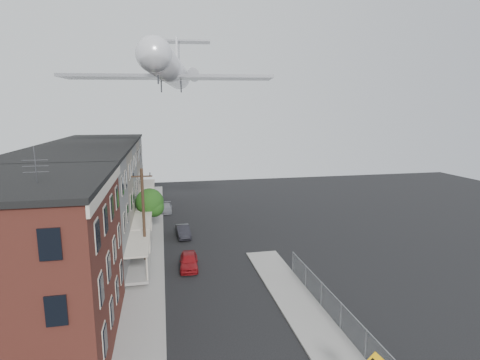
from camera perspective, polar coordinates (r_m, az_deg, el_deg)
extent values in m
cube|color=gray|center=(41.51, -13.69, -9.35)|extent=(3.00, 62.00, 0.12)
cube|color=gray|center=(26.87, 10.94, -20.66)|extent=(3.00, 26.00, 0.12)
cube|color=gray|center=(41.47, -11.66, -9.27)|extent=(0.15, 62.00, 0.14)
cube|color=gray|center=(26.39, 7.83, -21.15)|extent=(0.15, 26.00, 0.14)
cube|color=#3C1813|center=(25.18, -30.62, -11.65)|extent=(10.00, 12.00, 10.00)
cube|color=black|center=(23.88, -31.74, -0.04)|extent=(10.30, 12.30, 0.30)
cube|color=beige|center=(22.72, -19.52, -0.69)|extent=(0.16, 12.20, 0.60)
cylinder|color=#515156|center=(21.23, -28.71, 1.87)|extent=(0.04, 0.04, 2.00)
cube|color=slate|center=(33.84, -25.54, -5.81)|extent=(10.00, 7.00, 10.00)
cube|color=black|center=(32.88, -26.23, 2.86)|extent=(10.25, 7.00, 0.30)
cube|color=gray|center=(34.37, -15.11, -12.76)|extent=(1.80, 6.40, 0.25)
cube|color=beige|center=(33.58, -15.29, -9.29)|extent=(1.90, 6.50, 0.15)
cube|color=#6C6455|center=(40.46, -23.26, -3.12)|extent=(10.00, 7.00, 10.00)
cube|color=black|center=(39.66, -23.78, 4.14)|extent=(10.25, 7.00, 0.30)
cube|color=gray|center=(40.90, -14.59, -8.95)|extent=(1.80, 6.40, 0.25)
cube|color=beige|center=(40.24, -14.73, -5.99)|extent=(1.90, 6.50, 0.15)
cube|color=slate|center=(47.19, -21.63, -1.19)|extent=(10.00, 7.00, 10.00)
cube|color=black|center=(46.50, -22.05, 5.04)|extent=(10.25, 7.00, 0.30)
cube|color=gray|center=(47.57, -14.22, -6.21)|extent=(1.80, 6.40, 0.25)
cube|color=beige|center=(47.01, -14.33, -3.64)|extent=(1.90, 6.50, 0.15)
cube|color=#6C6455|center=(53.99, -20.41, 0.25)|extent=(10.00, 7.00, 10.00)
cube|color=black|center=(53.39, -20.76, 5.70)|extent=(10.25, 7.00, 0.30)
cube|color=gray|center=(54.32, -13.94, -4.14)|extent=(1.80, 6.40, 0.25)
cube|color=beige|center=(53.83, -14.04, -1.87)|extent=(1.90, 6.50, 0.15)
cube|color=slate|center=(60.83, -19.46, 1.38)|extent=(10.00, 7.00, 10.00)
cube|color=black|center=(60.30, -19.76, 6.22)|extent=(10.25, 7.00, 0.30)
cube|color=gray|center=(61.13, -13.73, -2.53)|extent=(1.80, 6.40, 0.25)
cube|color=beige|center=(60.69, -13.81, -0.51)|extent=(1.90, 6.50, 0.15)
cylinder|color=gray|center=(23.98, 18.61, -22.68)|extent=(0.06, 0.06, 1.90)
cylinder|color=gray|center=(26.21, 15.11, -19.44)|extent=(0.06, 0.06, 1.90)
cylinder|color=gray|center=(28.58, 12.29, -16.67)|extent=(0.06, 0.06, 1.90)
cylinder|color=gray|center=(31.06, 9.97, -14.31)|extent=(0.06, 0.06, 1.90)
cylinder|color=gray|center=(33.62, 8.04, -12.28)|extent=(0.06, 0.06, 1.90)
cube|color=gray|center=(25.78, 15.21, -17.70)|extent=(0.04, 18.00, 0.04)
cube|color=gray|center=(26.21, 15.11, -19.44)|extent=(0.02, 18.00, 1.80)
cylinder|color=black|center=(34.46, -14.45, -5.70)|extent=(0.26, 0.26, 9.00)
cube|color=black|center=(33.63, -14.74, 0.54)|extent=(1.80, 0.12, 0.12)
cylinder|color=black|center=(33.64, -15.95, 0.83)|extent=(0.08, 0.08, 0.25)
cylinder|color=black|center=(33.57, -13.56, 0.92)|extent=(0.08, 0.08, 0.25)
cylinder|color=black|center=(44.96, -13.48, -6.28)|extent=(0.24, 0.24, 2.40)
sphere|color=#1D4412|center=(44.35, -13.61, -3.30)|extent=(3.20, 3.20, 3.20)
sphere|color=#1D4412|center=(44.17, -12.94, -4.08)|extent=(2.24, 2.24, 2.24)
imported|color=maroon|center=(34.54, -7.80, -12.14)|extent=(1.86, 4.06, 1.35)
imported|color=black|center=(42.77, -8.66, -7.74)|extent=(1.64, 4.04, 1.30)
imported|color=gray|center=(53.59, -11.18, -4.21)|extent=(1.68, 3.93, 1.13)
cylinder|color=silver|center=(43.40, -10.66, 16.21)|extent=(5.94, 22.27, 2.94)
sphere|color=silver|center=(32.54, -12.98, 18.18)|extent=(2.94, 2.94, 2.94)
cone|color=silver|center=(54.34, -9.29, 15.02)|extent=(3.29, 3.14, 2.94)
cube|color=#939399|center=(41.95, -10.84, 15.15)|extent=(22.40, 6.85, 0.32)
cylinder|color=#939399|center=(51.41, -12.17, 15.41)|extent=(1.96, 3.85, 1.47)
cylinder|color=#939399|center=(51.00, -7.07, 15.60)|extent=(1.96, 3.85, 1.47)
cube|color=silver|center=(54.16, -9.42, 17.77)|extent=(0.71, 3.49, 5.15)
cube|color=#939399|center=(55.43, -9.40, 20.10)|extent=(8.98, 3.57, 0.23)
cylinder|color=#515156|center=(34.16, -12.37, 15.02)|extent=(0.15, 0.15, 1.10)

